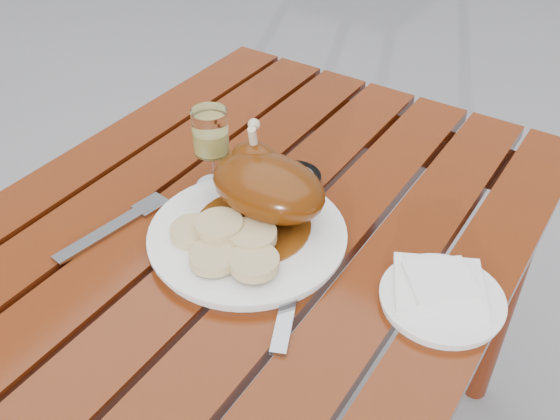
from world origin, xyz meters
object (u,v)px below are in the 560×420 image
at_px(side_plate, 442,299).
at_px(ashtray, 294,181).
at_px(wine_glass, 212,150).
at_px(table, 235,391).
at_px(dinner_plate, 248,236).

xyz_separation_m(side_plate, ashtray, (-0.31, 0.12, 0.00)).
xyz_separation_m(wine_glass, side_plate, (0.43, -0.04, -0.07)).
height_order(table, dinner_plate, dinner_plate).
bearing_deg(dinner_plate, table, -134.35).
distance_m(side_plate, ashtray, 0.33).
distance_m(dinner_plate, side_plate, 0.30).
relative_size(wine_glass, side_plate, 0.85).
relative_size(dinner_plate, ashtray, 3.29).
height_order(table, side_plate, side_plate).
relative_size(side_plate, ashtray, 1.86).
height_order(dinner_plate, wine_glass, wine_glass).
bearing_deg(dinner_plate, side_plate, 7.99).
xyz_separation_m(table, side_plate, (0.32, 0.07, 0.38)).
bearing_deg(table, side_plate, 11.92).
bearing_deg(side_plate, table, -168.08).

